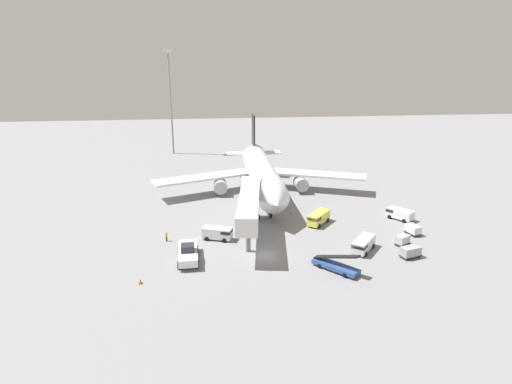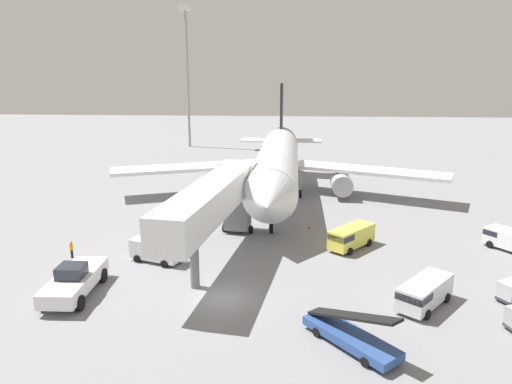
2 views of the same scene
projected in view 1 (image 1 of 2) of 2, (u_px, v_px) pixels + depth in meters
The scene contains 16 objects.
ground_plane at pixel (266, 255), 61.31m from camera, with size 300.00×300.00×0.00m, color gray.
airplane_at_gate at pixel (261, 173), 87.44m from camera, with size 44.92×41.96×14.52m.
jet_bridge at pixel (250, 203), 66.69m from camera, with size 6.14×21.08×7.29m.
pushback_tug at pixel (188, 253), 59.41m from camera, with size 3.10×7.21×2.51m.
belt_loader_truck at pixel (336, 265), 56.69m from camera, with size 5.70×6.18×3.14m.
service_van_rear_right at pixel (318, 218), 72.53m from camera, with size 4.84×5.19×2.04m.
service_van_near_left at pixel (218, 233), 66.34m from camera, with size 4.92×3.29×1.95m.
service_van_near_right at pixel (363, 244), 62.33m from camera, with size 4.87×5.33×1.91m.
service_van_outer_left at pixel (399, 213), 74.85m from camera, with size 4.30×4.83×1.84m.
baggage_cart_far_left at pixel (403, 240), 64.40m from camera, with size 2.52×2.21×1.55m.
baggage_cart_far_center at pixel (413, 229), 68.33m from camera, with size 2.06×2.66×1.56m.
baggage_cart_mid_center at pixel (410, 252), 60.40m from camera, with size 3.11×2.22×1.59m.
ground_crew_worker_foreground at pixel (166, 236), 65.77m from camera, with size 0.36×0.36×1.60m.
safety_cone_alpha at pixel (140, 281), 53.44m from camera, with size 0.46×0.46×0.70m.
safety_cone_bravo at pixel (291, 212), 77.76m from camera, with size 0.31×0.31×0.48m.
apron_light_mast at pixel (170, 84), 121.75m from camera, with size 2.40×2.40×29.83m.
Camera 1 is at (-8.08, -55.25, 26.94)m, focal length 29.91 mm.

